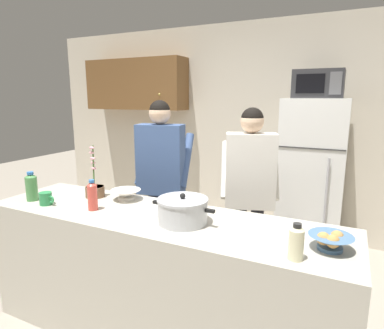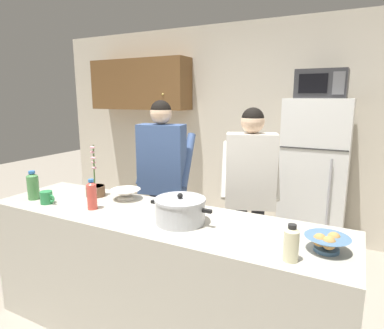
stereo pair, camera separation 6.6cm
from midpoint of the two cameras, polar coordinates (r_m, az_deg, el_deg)
back_wall_unit at (r=4.30m, az=6.66°, el=7.32°), size 6.00×0.48×2.60m
kitchen_island at (r=2.47m, az=-6.71°, el=-18.81°), size 2.55×0.68×0.92m
refrigerator at (r=3.75m, az=19.56°, el=-2.30°), size 0.64×0.68×1.69m
microwave at (r=3.63m, az=20.60°, el=12.93°), size 0.48×0.37×0.28m
person_near_pot at (r=3.08m, az=-5.99°, el=-0.68°), size 0.57×0.50×1.68m
person_by_sink at (r=2.81m, az=9.36°, el=-2.82°), size 0.59×0.53×1.63m
cooking_pot at (r=2.11m, az=-2.53°, el=-7.98°), size 0.44×0.32×0.20m
coffee_mug at (r=2.69m, az=-24.66°, el=-5.40°), size 0.13×0.09×0.10m
bread_bowl at (r=1.89m, az=21.98°, el=-12.19°), size 0.23×0.23×0.10m
empty_bowl at (r=2.62m, az=-12.14°, el=-5.02°), size 0.23×0.23×0.08m
bottle_near_edge at (r=2.83m, az=-26.69°, el=-3.44°), size 0.09×0.09×0.23m
bottle_mid_counter at (r=1.72m, az=16.56°, el=-12.76°), size 0.07×0.07×0.19m
bottle_far_corner at (r=2.44m, az=-17.65°, el=-5.12°), size 0.07×0.07×0.22m
potted_orchid at (r=2.76m, az=-17.17°, el=-4.06°), size 0.15×0.15×0.42m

